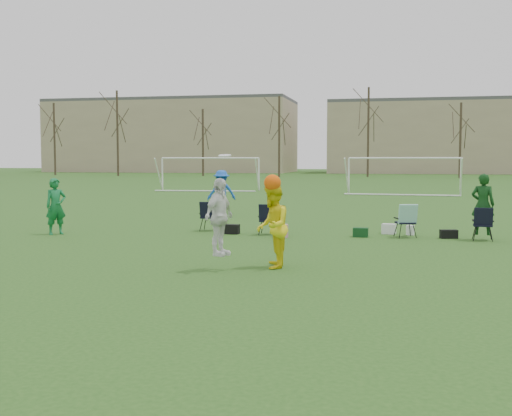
% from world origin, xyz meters
% --- Properties ---
extents(ground, '(260.00, 260.00, 0.00)m').
position_xyz_m(ground, '(0.00, 0.00, 0.00)').
color(ground, '#244F18').
rests_on(ground, ground).
extents(fielder_green_near, '(0.74, 0.77, 1.77)m').
position_xyz_m(fielder_green_near, '(-6.93, 6.37, 0.89)').
color(fielder_green_near, '#136C35').
rests_on(fielder_green_near, ground).
extents(fielder_blue, '(1.40, 1.16, 1.88)m').
position_xyz_m(fielder_blue, '(-3.78, 14.50, 0.94)').
color(fielder_blue, blue).
rests_on(fielder_blue, ground).
extents(center_contest, '(1.78, 1.57, 2.47)m').
position_xyz_m(center_contest, '(0.50, 1.53, 1.02)').
color(center_contest, white).
rests_on(center_contest, ground).
extents(sideline_setup, '(9.16, 1.93, 1.94)m').
position_xyz_m(sideline_setup, '(2.75, 7.90, 0.58)').
color(sideline_setup, '#0F3913').
rests_on(sideline_setup, ground).
extents(goal_left, '(7.39, 0.76, 2.46)m').
position_xyz_m(goal_left, '(-10.00, 34.00, 1.92)').
color(goal_left, white).
rests_on(goal_left, ground).
extents(goal_mid, '(7.40, 0.63, 2.46)m').
position_xyz_m(goal_mid, '(4.00, 32.00, 1.92)').
color(goal_mid, white).
rests_on(goal_mid, ground).
extents(tree_line, '(110.28, 3.28, 11.40)m').
position_xyz_m(tree_line, '(0.24, 69.85, 5.09)').
color(tree_line, '#382B21').
rests_on(tree_line, ground).
extents(building_row, '(126.00, 16.00, 13.00)m').
position_xyz_m(building_row, '(6.73, 96.00, 5.99)').
color(building_row, tan).
rests_on(building_row, ground).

